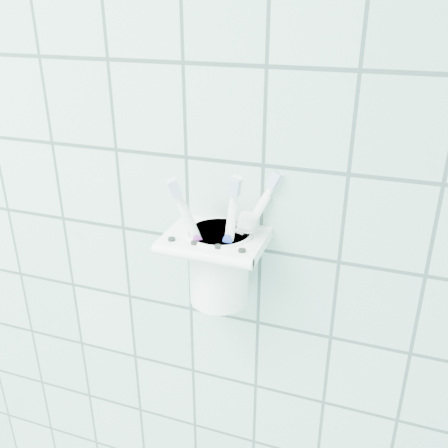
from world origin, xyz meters
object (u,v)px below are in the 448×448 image
Objects in this scene: cup at (219,263)px; toothbrush_orange at (221,236)px; toothbrush_pink at (223,238)px; toothbrush_blue at (213,227)px; holder_bracket at (216,240)px; toothpaste_tube at (231,248)px.

toothbrush_orange is at bearing -60.92° from cup.
toothbrush_pink and toothbrush_orange have the same top height.
toothbrush_blue reaches higher than toothbrush_pink.
holder_bracket is 0.03m from toothpaste_tube.
toothbrush_pink reaches higher than cup.
toothpaste_tube is (0.02, 0.01, -0.01)m from holder_bracket.
toothbrush_blue is at bearing 148.35° from cup.
holder_bracket is 0.04m from cup.
toothbrush_pink is at bearing -32.15° from toothbrush_orange.
holder_bracket is 0.70× the size of toothbrush_pink.
holder_bracket is 0.02m from toothbrush_orange.
toothbrush_orange is (0.01, -0.01, 0.01)m from holder_bracket.
toothbrush_blue is at bearing -163.49° from toothpaste_tube.
toothbrush_pink is 0.01m from toothbrush_orange.
toothpaste_tube is at bearing 62.75° from toothbrush_orange.
toothbrush_pink is (0.01, -0.02, 0.05)m from cup.
toothbrush_blue is 0.04m from toothpaste_tube.
holder_bracket is at bearing -128.45° from cup.
toothbrush_pink is 0.98× the size of toothbrush_orange.
toothbrush_blue is at bearing 138.91° from toothbrush_orange.
toothbrush_pink reaches higher than toothpaste_tube.
toothbrush_pink is 0.03m from toothbrush_blue.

